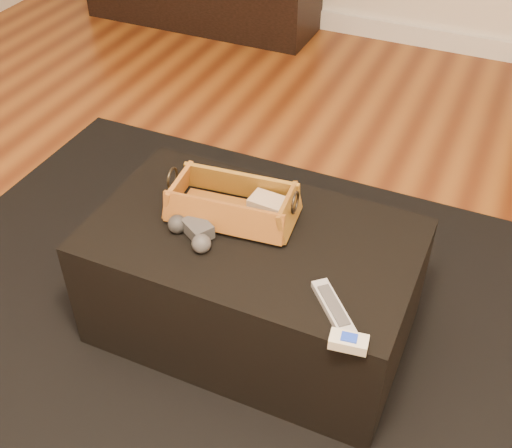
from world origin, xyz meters
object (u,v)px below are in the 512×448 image
at_px(game_controller, 193,232).
at_px(cream_gadget, 349,342).
at_px(tv_remote, 225,212).
at_px(wicker_basket, 233,205).
at_px(ottoman, 253,283).
at_px(silver_remote, 333,308).

distance_m(game_controller, cream_gadget, 0.58).
xyz_separation_m(tv_remote, wicker_basket, (0.02, 0.02, 0.02)).
distance_m(ottoman, cream_gadget, 0.54).
xyz_separation_m(tv_remote, silver_remote, (0.43, -0.23, -0.01)).
xyz_separation_m(tv_remote, cream_gadget, (0.50, -0.33, -0.01)).
xyz_separation_m(tv_remote, game_controller, (-0.04, -0.13, 0.00)).
height_order(ottoman, cream_gadget, cream_gadget).
height_order(silver_remote, cream_gadget, cream_gadget).
relative_size(ottoman, silver_remote, 5.52).
height_order(wicker_basket, game_controller, wicker_basket).
relative_size(ottoman, tv_remote, 4.79).
xyz_separation_m(game_controller, cream_gadget, (0.55, -0.20, -0.01)).
bearing_deg(silver_remote, ottoman, 148.63).
distance_m(wicker_basket, silver_remote, 0.48).
relative_size(tv_remote, cream_gadget, 2.03).
distance_m(ottoman, wicker_basket, 0.28).
bearing_deg(wicker_basket, game_controller, -113.67).
bearing_deg(tv_remote, silver_remote, -39.94).
bearing_deg(ottoman, wicker_basket, 151.46).
height_order(game_controller, silver_remote, game_controller).
distance_m(ottoman, silver_remote, 0.44).
bearing_deg(game_controller, wicker_basket, 66.33).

